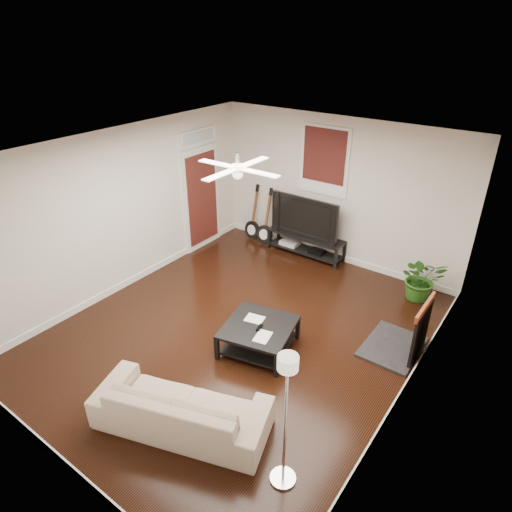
{
  "coord_description": "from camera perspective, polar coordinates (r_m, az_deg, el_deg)",
  "views": [
    {
      "loc": [
        3.46,
        -4.35,
        4.29
      ],
      "look_at": [
        0.0,
        0.4,
        1.15
      ],
      "focal_mm": 31.23,
      "sensor_mm": 36.0,
      "label": 1
    }
  ],
  "objects": [
    {
      "name": "room",
      "position": [
        6.26,
        -2.16,
        0.62
      ],
      "size": [
        5.01,
        6.01,
        2.81
      ],
      "color": "black",
      "rests_on": "ground"
    },
    {
      "name": "brick_accent",
      "position": [
        6.15,
        22.62,
        -2.25
      ],
      "size": [
        0.02,
        2.2,
        2.8
      ],
      "primitive_type": "cube",
      "color": "#B5633A",
      "rests_on": "floor"
    },
    {
      "name": "fireplace",
      "position": [
        6.7,
        18.78,
        -8.51
      ],
      "size": [
        0.8,
        1.1,
        0.92
      ],
      "primitive_type": "cube",
      "color": "black",
      "rests_on": "floor"
    },
    {
      "name": "window_back",
      "position": [
        8.55,
        8.73,
        11.94
      ],
      "size": [
        1.0,
        0.06,
        1.3
      ],
      "primitive_type": "cube",
      "color": "#3A1110",
      "rests_on": "wall_back"
    },
    {
      "name": "door_left",
      "position": [
        9.12,
        -7.04,
        8.46
      ],
      "size": [
        0.08,
        1.0,
        2.5
      ],
      "primitive_type": "cube",
      "color": "white",
      "rests_on": "wall_left"
    },
    {
      "name": "tv_stand",
      "position": [
        9.1,
        6.36,
        1.43
      ],
      "size": [
        1.61,
        0.43,
        0.45
      ],
      "primitive_type": "cube",
      "color": "black",
      "rests_on": "floor"
    },
    {
      "name": "tv",
      "position": [
        8.85,
        6.64,
        5.17
      ],
      "size": [
        1.44,
        0.19,
        0.83
      ],
      "primitive_type": "imported",
      "color": "black",
      "rests_on": "tv_stand"
    },
    {
      "name": "coffee_table",
      "position": [
        6.57,
        0.35,
        -10.32
      ],
      "size": [
        1.15,
        1.15,
        0.4
      ],
      "primitive_type": "cube",
      "rotation": [
        0.0,
        0.0,
        0.23
      ],
      "color": "black",
      "rests_on": "floor"
    },
    {
      "name": "sofa",
      "position": [
        5.54,
        -9.51,
        -18.48
      ],
      "size": [
        2.2,
        1.4,
        0.6
      ],
      "primitive_type": "imported",
      "rotation": [
        0.0,
        0.0,
        3.46
      ],
      "color": "tan",
      "rests_on": "floor"
    },
    {
      "name": "floor_lamp",
      "position": [
        4.6,
        3.77,
        -20.58
      ],
      "size": [
        0.35,
        0.35,
        1.68
      ],
      "primitive_type": null,
      "rotation": [
        0.0,
        0.0,
        0.32
      ],
      "color": "silver",
      "rests_on": "floor"
    },
    {
      "name": "potted_plant",
      "position": [
        8.05,
        20.45,
        -2.72
      ],
      "size": [
        0.94,
        0.91,
        0.8
      ],
      "primitive_type": "imported",
      "rotation": [
        0.0,
        0.0,
        0.55
      ],
      "color": "#255C1A",
      "rests_on": "floor"
    },
    {
      "name": "guitar_left",
      "position": [
        9.57,
        -0.5,
        5.54
      ],
      "size": [
        0.4,
        0.3,
        1.22
      ],
      "primitive_type": null,
      "rotation": [
        0.0,
        0.0,
        -0.1
      ],
      "color": "black",
      "rests_on": "floor"
    },
    {
      "name": "guitar_right",
      "position": [
        9.36,
        1.11,
        5.0
      ],
      "size": [
        0.38,
        0.27,
        1.22
      ],
      "primitive_type": null,
      "rotation": [
        0.0,
        0.0,
        0.01
      ],
      "color": "black",
      "rests_on": "floor"
    },
    {
      "name": "ceiling_fan",
      "position": [
        5.8,
        -2.37,
        11.19
      ],
      "size": [
        1.24,
        1.24,
        0.32
      ],
      "primitive_type": null,
      "color": "white",
      "rests_on": "ceiling"
    }
  ]
}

